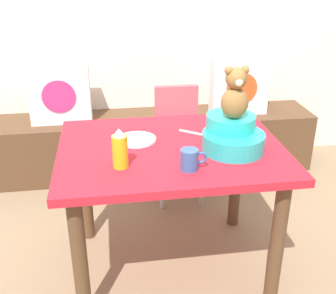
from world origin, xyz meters
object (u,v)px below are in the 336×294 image
at_px(pillow_floral_left, 60,94).
at_px(teddy_bear, 235,94).
at_px(ketchup_bottle, 120,149).
at_px(coffee_mug, 190,160).
at_px(infant_seat_teal, 232,135).
at_px(dining_table, 171,167).
at_px(highchair, 179,129).
at_px(dinner_plate_near, 137,140).
at_px(pillow_floral_right, 239,86).

height_order(pillow_floral_left, teddy_bear, teddy_bear).
bearing_deg(ketchup_bottle, coffee_mug, -12.85).
distance_m(pillow_floral_left, infant_seat_teal, 1.55).
distance_m(dining_table, highchair, 0.77).
bearing_deg(dinner_plate_near, coffee_mug, -58.98).
bearing_deg(dinner_plate_near, dining_table, -29.88).
relative_size(pillow_floral_left, infant_seat_teal, 1.33).
height_order(teddy_bear, coffee_mug, teddy_bear).
distance_m(highchair, dinner_plate_near, 0.76).
bearing_deg(coffee_mug, pillow_floral_right, 64.62).
bearing_deg(highchair, infant_seat_teal, -81.60).
distance_m(teddy_bear, coffee_mug, 0.38).
distance_m(dining_table, coffee_mug, 0.31).
height_order(dining_table, dinner_plate_near, dinner_plate_near).
distance_m(dining_table, teddy_bear, 0.50).
height_order(dining_table, coffee_mug, coffee_mug).
relative_size(highchair, dinner_plate_near, 3.95).
xyz_separation_m(pillow_floral_left, teddy_bear, (0.93, -1.22, 0.34)).
bearing_deg(pillow_floral_right, infant_seat_teal, -109.07).
height_order(pillow_floral_left, ketchup_bottle, ketchup_bottle).
distance_m(highchair, teddy_bear, 0.96).
xyz_separation_m(pillow_floral_left, ketchup_bottle, (0.39, -1.34, 0.15)).
distance_m(pillow_floral_right, highchair, 0.70).
height_order(infant_seat_teal, dinner_plate_near, infant_seat_teal).
height_order(coffee_mug, dinner_plate_near, coffee_mug).
bearing_deg(highchair, pillow_floral_left, 152.99).
distance_m(infant_seat_teal, teddy_bear, 0.21).
bearing_deg(pillow_floral_right, highchair, -142.55).
height_order(pillow_floral_right, highchair, pillow_floral_right).
relative_size(dining_table, coffee_mug, 9.24).
bearing_deg(dinner_plate_near, ketchup_bottle, -108.57).
xyz_separation_m(pillow_floral_left, infant_seat_teal, (0.93, -1.22, 0.13)).
bearing_deg(dining_table, teddy_bear, -13.56).
distance_m(pillow_floral_right, teddy_bear, 1.34).
height_order(ketchup_bottle, dinner_plate_near, ketchup_bottle).
bearing_deg(ketchup_bottle, dinner_plate_near, 71.43).
relative_size(highchair, ketchup_bottle, 4.27).
height_order(pillow_floral_left, dining_table, pillow_floral_left).
distance_m(highchair, coffee_mug, 1.03).
relative_size(infant_seat_teal, coffee_mug, 2.75).
bearing_deg(highchair, dining_table, -103.00).
height_order(pillow_floral_right, coffee_mug, pillow_floral_right).
xyz_separation_m(pillow_floral_right, ketchup_bottle, (-0.97, -1.34, 0.15)).
bearing_deg(dinner_plate_near, teddy_bear, -19.86).
xyz_separation_m(highchair, coffee_mug, (-0.13, -0.99, 0.27)).
distance_m(pillow_floral_left, pillow_floral_right, 1.36).
distance_m(pillow_floral_left, highchair, 0.93).
bearing_deg(pillow_floral_left, infant_seat_teal, -52.63).
height_order(pillow_floral_right, dining_table, pillow_floral_right).
distance_m(pillow_floral_left, ketchup_bottle, 1.40).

